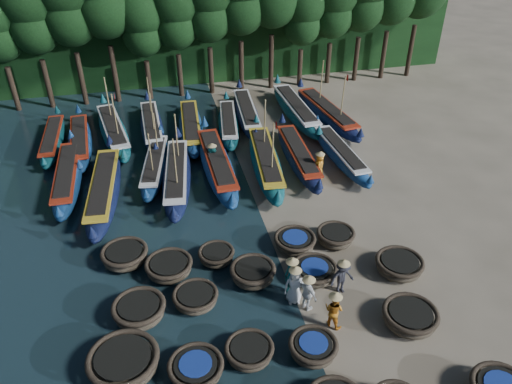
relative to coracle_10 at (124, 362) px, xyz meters
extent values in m
plane|color=gray|center=(6.69, 3.92, -0.48)|extent=(120.00, 120.00, 0.00)
cube|color=black|center=(6.69, 27.42, 4.52)|extent=(40.00, 3.00, 10.00)
ellipsoid|color=#4E4331|center=(0.00, 0.00, -0.10)|extent=(2.63, 2.63, 0.75)
torus|color=#392F22|center=(0.00, 0.00, 0.25)|extent=(2.49, 2.49, 0.23)
cylinder|color=black|center=(0.00, 0.00, 0.29)|extent=(1.90, 1.90, 0.07)
ellipsoid|color=#4E4331|center=(2.37, -0.72, -0.19)|extent=(1.99, 1.99, 0.58)
torus|color=#392F22|center=(2.37, -0.72, 0.09)|extent=(1.93, 1.93, 0.18)
cylinder|color=black|center=(2.37, -0.72, 0.12)|extent=(1.47, 1.47, 0.05)
cylinder|color=navy|center=(2.37, -0.72, 0.16)|extent=(1.13, 1.13, 0.04)
ellipsoid|color=#4E4331|center=(4.29, -0.43, -0.20)|extent=(1.81, 1.81, 0.56)
torus|color=#392F22|center=(4.29, -0.43, 0.07)|extent=(1.76, 1.76, 0.17)
cylinder|color=black|center=(4.29, -0.43, 0.10)|extent=(1.34, 1.34, 0.05)
ellipsoid|color=#4E4331|center=(6.50, -0.83, -0.17)|extent=(2.02, 2.02, 0.62)
torus|color=#392F22|center=(6.50, -0.83, 0.13)|extent=(1.78, 1.78, 0.19)
cylinder|color=black|center=(6.50, -0.83, 0.17)|extent=(1.33, 1.33, 0.06)
cylinder|color=navy|center=(6.50, -0.83, 0.20)|extent=(1.02, 1.02, 0.04)
ellipsoid|color=#4E4331|center=(10.50, -0.30, -0.16)|extent=(2.53, 2.53, 0.64)
torus|color=#392F22|center=(10.50, -0.30, 0.15)|extent=(2.13, 2.13, 0.20)
cylinder|color=black|center=(10.50, -0.30, 0.19)|extent=(1.62, 1.62, 0.06)
ellipsoid|color=#4E4331|center=(0.60, 2.30, -0.12)|extent=(2.29, 2.29, 0.71)
torus|color=#392F22|center=(0.60, 2.30, 0.21)|extent=(2.08, 2.08, 0.21)
cylinder|color=black|center=(0.60, 2.30, 0.25)|extent=(1.56, 1.56, 0.06)
ellipsoid|color=#4E4331|center=(2.78, 2.56, -0.20)|extent=(2.15, 2.15, 0.57)
torus|color=#392F22|center=(2.78, 2.56, 0.07)|extent=(1.83, 1.83, 0.17)
cylinder|color=black|center=(2.78, 2.56, 0.10)|extent=(1.39, 1.39, 0.05)
ellipsoid|color=#4E4331|center=(5.27, 3.34, -0.13)|extent=(2.28, 2.28, 0.69)
torus|color=#392F22|center=(5.27, 3.34, 0.19)|extent=(1.93, 1.93, 0.21)
cylinder|color=black|center=(5.27, 3.34, 0.24)|extent=(1.44, 1.44, 0.06)
ellipsoid|color=#4E4331|center=(7.82, 2.94, -0.19)|extent=(1.95, 1.95, 0.57)
torus|color=#392F22|center=(7.82, 2.94, 0.08)|extent=(1.94, 1.94, 0.17)
cylinder|color=black|center=(7.82, 2.94, 0.11)|extent=(1.48, 1.48, 0.05)
cylinder|color=navy|center=(7.82, 2.94, 0.15)|extent=(1.14, 1.14, 0.03)
ellipsoid|color=#4E4331|center=(11.45, 2.46, -0.17)|extent=(2.35, 2.35, 0.61)
torus|color=#392F22|center=(11.45, 2.46, 0.11)|extent=(2.06, 2.06, 0.18)
cylinder|color=black|center=(11.45, 2.46, 0.15)|extent=(1.58, 1.58, 0.06)
ellipsoid|color=#4E4331|center=(0.11, 5.69, -0.14)|extent=(2.08, 2.08, 0.67)
torus|color=#392F22|center=(0.11, 5.69, 0.17)|extent=(2.05, 2.05, 0.20)
cylinder|color=black|center=(0.11, 5.69, 0.21)|extent=(1.55, 1.55, 0.06)
ellipsoid|color=#4E4331|center=(1.91, 4.55, -0.16)|extent=(2.36, 2.36, 0.63)
torus|color=#392F22|center=(1.91, 4.55, 0.13)|extent=(2.04, 2.04, 0.19)
cylinder|color=black|center=(1.91, 4.55, 0.17)|extent=(1.55, 1.55, 0.06)
ellipsoid|color=#4E4331|center=(3.99, 4.88, -0.19)|extent=(1.64, 1.64, 0.57)
torus|color=#392F22|center=(3.99, 4.88, 0.07)|extent=(1.61, 1.61, 0.17)
cylinder|color=black|center=(3.99, 4.88, 0.11)|extent=(1.20, 1.20, 0.05)
ellipsoid|color=#4E4331|center=(7.59, 4.97, -0.18)|extent=(2.05, 2.05, 0.60)
torus|color=#392F22|center=(7.59, 4.97, 0.11)|extent=(1.92, 1.92, 0.18)
cylinder|color=black|center=(7.59, 4.97, 0.14)|extent=(1.46, 1.46, 0.05)
cylinder|color=navy|center=(7.59, 4.97, 0.18)|extent=(1.12, 1.12, 0.04)
ellipsoid|color=#4E4331|center=(9.51, 4.90, -0.17)|extent=(2.13, 2.13, 0.62)
torus|color=#392F22|center=(9.51, 4.90, 0.12)|extent=(1.77, 1.77, 0.19)
cylinder|color=black|center=(9.51, 4.90, 0.16)|extent=(1.33, 1.33, 0.06)
ellipsoid|color=navy|center=(-2.79, 12.80, 0.03)|extent=(1.46, 8.12, 1.01)
cone|color=navy|center=(-2.79, 16.76, 0.69)|extent=(0.45, 0.45, 0.61)
cone|color=navy|center=(-2.79, 8.84, 0.64)|extent=(0.45, 0.45, 0.51)
cube|color=maroon|center=(-2.79, 12.80, 0.46)|extent=(1.07, 6.29, 0.12)
cube|color=black|center=(-2.79, 12.80, 0.54)|extent=(0.79, 5.48, 0.10)
ellipsoid|color=#101A3C|center=(-0.85, 11.03, 0.07)|extent=(2.26, 8.88, 1.10)
cone|color=#101A3C|center=(-0.52, 15.30, 0.78)|extent=(0.48, 0.48, 0.66)
cone|color=#101A3C|center=(-1.19, 6.76, 0.73)|extent=(0.48, 0.48, 0.55)
cube|color=gold|center=(-0.85, 11.03, 0.53)|extent=(1.68, 6.88, 0.13)
cube|color=black|center=(-0.85, 11.03, 0.62)|extent=(1.32, 5.98, 0.11)
ellipsoid|color=navy|center=(1.87, 13.11, -0.02)|extent=(2.54, 7.39, 0.91)
cone|color=navy|center=(2.48, 16.60, 0.57)|extent=(0.40, 0.40, 0.55)
cone|color=navy|center=(1.26, 9.61, 0.52)|extent=(0.40, 0.40, 0.45)
cube|color=silver|center=(1.87, 13.11, 0.36)|extent=(1.91, 5.71, 0.11)
cube|color=black|center=(1.87, 13.11, 0.43)|extent=(1.54, 4.96, 0.09)
cylinder|color=#997F4C|center=(2.15, 14.16, 1.43)|extent=(0.06, 0.22, 2.54)
cylinder|color=#997F4C|center=(1.72, 11.75, 1.43)|extent=(0.06, 0.22, 2.54)
plane|color=red|center=(1.86, 11.72, 2.54)|extent=(0.00, 0.32, 0.32)
ellipsoid|color=#101A3C|center=(2.95, 11.53, 0.04)|extent=(2.53, 8.47, 1.04)
cone|color=#101A3C|center=(3.45, 15.57, 0.72)|extent=(0.46, 0.46, 0.63)
cone|color=#101A3C|center=(2.44, 7.49, 0.67)|extent=(0.46, 0.46, 0.52)
cube|color=silver|center=(2.95, 11.53, 0.48)|extent=(1.89, 6.56, 0.13)
cube|color=black|center=(2.95, 11.53, 0.57)|extent=(1.51, 5.69, 0.10)
cylinder|color=#997F4C|center=(3.20, 12.76, 1.71)|extent=(0.07, 0.25, 2.92)
cylinder|color=#997F4C|center=(2.86, 9.97, 1.71)|extent=(0.07, 0.25, 2.92)
plane|color=red|center=(3.01, 9.95, 2.99)|extent=(0.00, 0.37, 0.37)
ellipsoid|color=navy|center=(5.25, 12.23, 0.07)|extent=(1.71, 8.86, 1.10)
cone|color=navy|center=(5.19, 16.53, 0.79)|extent=(0.49, 0.49, 0.66)
cone|color=navy|center=(5.30, 7.92, 0.74)|extent=(0.49, 0.49, 0.55)
cube|color=maroon|center=(5.25, 12.23, 0.54)|extent=(1.25, 6.86, 0.13)
cube|color=black|center=(5.25, 12.23, 0.63)|extent=(0.94, 5.97, 0.11)
ellipsoid|color=#10535B|center=(7.97, 11.89, 0.07)|extent=(2.45, 8.81, 1.09)
cone|color=#10535B|center=(8.41, 16.11, 0.77)|extent=(0.48, 0.48, 0.65)
cone|color=#10535B|center=(7.53, 7.68, 0.72)|extent=(0.48, 0.48, 0.54)
cube|color=gold|center=(7.97, 11.89, 0.52)|extent=(1.83, 6.82, 0.13)
cube|color=black|center=(7.97, 11.89, 0.61)|extent=(1.45, 5.93, 0.11)
cylinder|color=#997F4C|center=(8.21, 13.18, 1.80)|extent=(0.08, 0.26, 3.04)
cylinder|color=#997F4C|center=(7.91, 10.26, 1.80)|extent=(0.08, 0.26, 3.04)
plane|color=red|center=(8.07, 10.25, 3.13)|extent=(0.00, 0.38, 0.38)
ellipsoid|color=#101A3C|center=(9.98, 12.20, 0.02)|extent=(1.70, 8.07, 1.00)
cone|color=#101A3C|center=(10.11, 16.11, 0.68)|extent=(0.44, 0.44, 0.60)
cone|color=#101A3C|center=(9.86, 8.29, 0.63)|extent=(0.44, 0.44, 0.50)
cube|color=maroon|center=(9.98, 12.20, 0.45)|extent=(1.25, 6.25, 0.12)
cube|color=black|center=(9.98, 12.20, 0.53)|extent=(0.96, 5.44, 0.10)
ellipsoid|color=navy|center=(12.46, 11.92, -0.01)|extent=(1.73, 7.58, 0.94)
cone|color=navy|center=(12.27, 15.58, 0.60)|extent=(0.41, 0.41, 0.56)
cone|color=navy|center=(12.64, 8.25, 0.56)|extent=(0.41, 0.41, 0.47)
cube|color=silver|center=(12.46, 11.92, 0.39)|extent=(1.28, 5.87, 0.11)
cube|color=black|center=(12.46, 11.92, 0.46)|extent=(0.99, 5.11, 0.09)
ellipsoid|color=#10535B|center=(-4.04, 17.63, -0.04)|extent=(1.34, 7.06, 0.88)
cone|color=#10535B|center=(-4.00, 21.07, 0.54)|extent=(0.39, 0.39, 0.53)
cone|color=#10535B|center=(-4.08, 14.19, 0.49)|extent=(0.39, 0.39, 0.44)
cube|color=maroon|center=(-4.04, 17.63, 0.33)|extent=(0.98, 5.47, 0.11)
cube|color=black|center=(-4.04, 17.63, 0.40)|extent=(0.74, 4.77, 0.09)
ellipsoid|color=navy|center=(-2.38, 16.97, 0.00)|extent=(1.89, 7.71, 0.95)
cone|color=navy|center=(-2.63, 20.68, 0.62)|extent=(0.42, 0.42, 0.57)
cone|color=navy|center=(-2.12, 13.25, 0.57)|extent=(0.42, 0.42, 0.48)
cube|color=maroon|center=(-2.38, 16.97, 0.40)|extent=(1.40, 5.97, 0.11)
cube|color=black|center=(-2.38, 16.97, 0.48)|extent=(1.09, 5.19, 0.10)
ellipsoid|color=#10535B|center=(-0.40, 17.80, 0.05)|extent=(2.82, 8.51, 1.05)
cone|color=#10535B|center=(-1.05, 21.83, 0.73)|extent=(0.46, 0.46, 0.63)
cone|color=#10535B|center=(0.25, 13.77, 0.67)|extent=(0.46, 0.46, 0.52)
cube|color=silver|center=(-0.40, 17.80, 0.48)|extent=(2.12, 6.58, 0.13)
cube|color=black|center=(-0.40, 17.80, 0.57)|extent=(1.70, 5.71, 0.10)
cylinder|color=#997F4C|center=(-0.49, 19.06, 1.72)|extent=(0.07, 0.25, 2.93)
cylinder|color=#997F4C|center=(-0.05, 16.27, 1.72)|extent=(0.07, 0.25, 2.93)
plane|color=red|center=(0.11, 16.29, 3.00)|extent=(0.00, 0.37, 0.37)
ellipsoid|color=#101A3C|center=(1.98, 18.00, 0.01)|extent=(1.51, 7.83, 0.98)
cone|color=#101A3C|center=(1.93, 21.80, 0.64)|extent=(0.43, 0.43, 0.59)
cone|color=#101A3C|center=(2.03, 14.19, 0.60)|extent=(0.43, 0.43, 0.49)
cube|color=silver|center=(1.98, 18.00, 0.42)|extent=(1.11, 6.06, 0.12)
cube|color=black|center=(1.98, 18.00, 0.50)|extent=(0.83, 5.28, 0.10)
cylinder|color=#997F4C|center=(2.06, 19.17, 1.57)|extent=(0.07, 0.23, 2.73)
cylinder|color=#997F4C|center=(2.09, 16.53, 1.57)|extent=(0.07, 0.23, 2.73)
plane|color=red|center=(2.24, 16.54, 2.76)|extent=(0.00, 0.34, 0.34)
ellipsoid|color=navy|center=(4.41, 17.34, 0.03)|extent=(2.03, 8.20, 1.01)
cone|color=navy|center=(4.69, 21.29, 0.69)|extent=(0.45, 0.45, 0.61)
cone|color=navy|center=(4.13, 13.40, 0.64)|extent=(0.45, 0.45, 0.51)
cube|color=gold|center=(4.41, 17.34, 0.46)|extent=(1.51, 6.35, 0.12)
cube|color=black|center=(4.41, 17.34, 0.54)|extent=(1.17, 5.52, 0.10)
ellipsoid|color=#10535B|center=(6.86, 17.36, -0.03)|extent=(2.29, 7.33, 0.90)
cone|color=#10535B|center=(7.34, 20.85, 0.56)|extent=(0.40, 0.40, 0.54)
cone|color=#10535B|center=(6.37, 13.88, 0.51)|extent=(0.40, 0.40, 0.45)
cube|color=silver|center=(6.86, 17.36, 0.35)|extent=(1.71, 5.67, 0.11)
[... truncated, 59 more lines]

